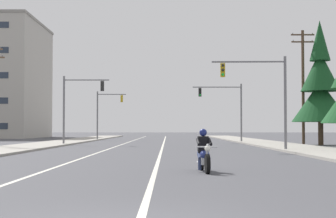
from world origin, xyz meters
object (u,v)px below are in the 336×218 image
object	(u,v)px
motorcycle_with_rider	(203,155)
utility_pole_right_far	(302,83)
traffic_signal_mid_right	(226,103)
traffic_signal_mid_left	(104,109)
conifer_tree_right_verge_far	(319,88)
traffic_signal_near_left	(76,100)
traffic_signal_near_right	(263,88)

from	to	relation	value
motorcycle_with_rider	utility_pole_right_far	distance (m)	32.52
traffic_signal_mid_right	traffic_signal_mid_left	bearing A→B (deg)	140.18
traffic_signal_mid_right	conifer_tree_right_verge_far	distance (m)	11.55
traffic_signal_mid_right	conifer_tree_right_verge_far	world-z (taller)	conifer_tree_right_verge_far
traffic_signal_near_left	conifer_tree_right_verge_far	bearing A→B (deg)	-1.57
traffic_signal_mid_left	traffic_signal_near_right	bearing A→B (deg)	-66.83
traffic_signal_near_right	traffic_signal_mid_left	size ratio (longest dim) A/B	1.00
utility_pole_right_far	motorcycle_with_rider	bearing A→B (deg)	-110.05
traffic_signal_near_left	traffic_signal_mid_left	size ratio (longest dim) A/B	1.00
motorcycle_with_rider	traffic_signal_near_right	distance (m)	17.85
utility_pole_right_far	conifer_tree_right_verge_far	xyz separation A→B (m)	(1.32, -0.84, -0.46)
traffic_signal_near_right	traffic_signal_near_left	world-z (taller)	same
traffic_signal_near_left	traffic_signal_mid_right	size ratio (longest dim) A/B	1.00
conifer_tree_right_verge_far	traffic_signal_mid_left	bearing A→B (deg)	136.12
motorcycle_with_rider	traffic_signal_mid_left	distance (m)	51.02
traffic_signal_near_right	traffic_signal_mid_right	size ratio (longest dim) A/B	1.00
utility_pole_right_far	traffic_signal_mid_left	bearing A→B (deg)	135.49
motorcycle_with_rider	utility_pole_right_far	size ratio (longest dim) A/B	0.21
traffic_signal_mid_left	utility_pole_right_far	xyz separation A→B (m)	(20.22, -19.88, 1.55)
traffic_signal_mid_right	traffic_signal_near_right	bearing A→B (deg)	-89.89
traffic_signal_near_right	traffic_signal_mid_left	xyz separation A→B (m)	(-14.26, 33.32, -0.08)
traffic_signal_near_left	conifer_tree_right_verge_far	xyz separation A→B (m)	(21.78, -0.60, 1.06)
traffic_signal_near_right	traffic_signal_mid_left	distance (m)	36.24
traffic_signal_near_right	conifer_tree_right_verge_far	size ratio (longest dim) A/B	0.56
motorcycle_with_rider	utility_pole_right_far	world-z (taller)	utility_pole_right_far
traffic_signal_near_right	traffic_signal_near_left	xyz separation A→B (m)	(-14.49, 13.19, -0.05)
traffic_signal_mid_left	utility_pole_right_far	distance (m)	28.40
traffic_signal_near_right	traffic_signal_near_left	bearing A→B (deg)	137.69
traffic_signal_mid_right	conifer_tree_right_verge_far	bearing A→B (deg)	-50.44
motorcycle_with_rider	conifer_tree_right_verge_far	distance (m)	32.16
motorcycle_with_rider	traffic_signal_near_left	size ratio (longest dim) A/B	0.35
traffic_signal_mid_right	conifer_tree_right_verge_far	xyz separation A→B (m)	(7.33, -8.87, 0.99)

